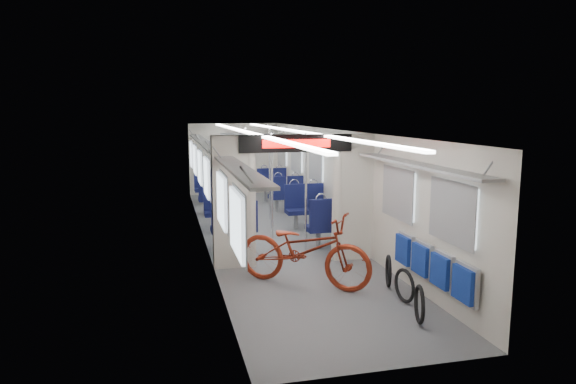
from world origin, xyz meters
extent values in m
plane|color=#515456|center=(0.00, 0.00, 0.00)|extent=(12.00, 12.00, 0.00)
cube|color=beige|center=(-1.45, 0.00, 1.15)|extent=(0.02, 12.00, 2.30)
cube|color=beige|center=(1.45, 0.00, 1.15)|extent=(0.02, 12.00, 2.30)
cube|color=beige|center=(0.00, 6.00, 1.15)|extent=(2.90, 0.02, 2.30)
cube|color=beige|center=(0.00, -6.00, 1.15)|extent=(2.90, 0.02, 2.30)
cube|color=silver|center=(0.00, 0.00, 2.30)|extent=(2.90, 12.00, 0.02)
cube|color=white|center=(-0.55, 0.00, 2.27)|extent=(0.12, 11.40, 0.04)
cube|color=white|center=(0.55, 0.00, 2.27)|extent=(0.12, 11.40, 0.04)
cube|color=beige|center=(-1.12, -2.00, 1.00)|extent=(0.65, 0.18, 2.00)
cube|color=beige|center=(1.12, -2.00, 1.00)|extent=(0.65, 0.18, 2.00)
cube|color=beige|center=(0.00, -2.00, 2.15)|extent=(2.90, 0.18, 0.30)
cylinder|color=beige|center=(-0.80, -2.00, 1.00)|extent=(0.20, 0.20, 2.00)
cylinder|color=beige|center=(0.80, -2.00, 1.00)|extent=(0.20, 0.20, 2.00)
cube|color=black|center=(0.00, -2.11, 2.15)|extent=(2.00, 0.03, 0.30)
cube|color=#FF0C07|center=(0.00, -2.13, 2.15)|extent=(1.20, 0.02, 0.14)
cube|color=white|center=(-1.42, -4.80, 1.40)|extent=(0.04, 1.00, 0.75)
cube|color=white|center=(1.42, -4.80, 1.40)|extent=(0.04, 1.00, 0.75)
cube|color=white|center=(-1.42, -3.20, 1.40)|extent=(0.04, 1.00, 0.75)
cube|color=white|center=(1.42, -3.20, 1.40)|extent=(0.04, 1.00, 0.75)
cube|color=white|center=(-1.42, -0.50, 1.40)|extent=(0.04, 1.00, 0.75)
cube|color=white|center=(1.42, -0.50, 1.40)|extent=(0.04, 1.00, 0.75)
cube|color=white|center=(-1.42, 1.40, 1.40)|extent=(0.04, 1.00, 0.75)
cube|color=white|center=(1.42, 1.40, 1.40)|extent=(0.04, 1.00, 0.75)
cube|color=white|center=(-1.42, 3.30, 1.40)|extent=(0.04, 1.00, 0.75)
cube|color=white|center=(1.42, 3.30, 1.40)|extent=(0.04, 1.00, 0.75)
cube|color=white|center=(-1.42, 5.10, 1.40)|extent=(0.04, 1.00, 0.75)
cube|color=white|center=(1.42, 5.10, 1.40)|extent=(0.04, 1.00, 0.75)
cube|color=gray|center=(-1.27, -4.00, 1.95)|extent=(0.30, 3.60, 0.04)
cube|color=gray|center=(1.27, -4.00, 1.95)|extent=(0.30, 3.60, 0.04)
cube|color=gray|center=(-1.27, 2.00, 1.95)|extent=(0.30, 7.60, 0.04)
cube|color=gray|center=(1.27, 2.00, 1.95)|extent=(0.30, 7.60, 0.04)
cube|color=gray|center=(0.00, 5.94, 1.00)|extent=(0.90, 0.05, 2.00)
imported|color=maroon|center=(-0.16, -3.21, 0.58)|extent=(2.21, 1.93, 1.15)
cube|color=gray|center=(1.38, -5.25, 0.58)|extent=(0.06, 0.45, 0.51)
cube|color=navy|center=(1.32, -5.25, 0.58)|extent=(0.06, 0.41, 0.43)
cube|color=gray|center=(1.38, -4.70, 0.58)|extent=(0.06, 0.45, 0.51)
cube|color=navy|center=(1.32, -4.70, 0.58)|extent=(0.06, 0.41, 0.43)
cube|color=gray|center=(1.38, -4.15, 0.58)|extent=(0.06, 0.45, 0.51)
cube|color=navy|center=(1.32, -4.15, 0.58)|extent=(0.06, 0.41, 0.43)
cube|color=gray|center=(1.38, -3.60, 0.58)|extent=(0.06, 0.45, 0.51)
cube|color=navy|center=(1.32, -3.60, 0.58)|extent=(0.06, 0.41, 0.43)
torus|color=black|center=(0.89, -4.97, 0.23)|extent=(0.19, 0.50, 0.51)
torus|color=black|center=(1.04, -4.26, 0.22)|extent=(0.10, 0.50, 0.50)
torus|color=black|center=(1.10, -3.58, 0.23)|extent=(0.21, 0.49, 0.50)
cube|color=#0D113B|center=(-0.70, -0.80, 0.40)|extent=(0.43, 0.40, 0.10)
cylinder|color=gray|center=(-0.70, -0.80, 0.17)|extent=(0.10, 0.10, 0.35)
cube|color=#0D113B|center=(-0.70, -0.97, 0.71)|extent=(0.43, 0.08, 0.52)
torus|color=silver|center=(-0.70, -0.97, 0.97)|extent=(0.22, 0.03, 0.22)
cube|color=#0D113B|center=(-0.70, 0.81, 0.40)|extent=(0.43, 0.40, 0.10)
cylinder|color=gray|center=(-0.70, 0.81, 0.17)|extent=(0.10, 0.10, 0.35)
cube|color=#0D113B|center=(-0.70, 0.98, 0.71)|extent=(0.43, 0.08, 0.52)
torus|color=silver|center=(-0.70, 0.98, 0.97)|extent=(0.22, 0.03, 0.22)
cube|color=#0D113B|center=(-1.17, -0.80, 0.40)|extent=(0.43, 0.40, 0.10)
cylinder|color=gray|center=(-1.17, -0.80, 0.17)|extent=(0.10, 0.10, 0.35)
cube|color=#0D113B|center=(-1.17, -0.97, 0.71)|extent=(0.43, 0.08, 0.52)
torus|color=silver|center=(-1.17, -0.97, 0.97)|extent=(0.22, 0.03, 0.22)
cube|color=#0D113B|center=(-1.17, 0.81, 0.40)|extent=(0.43, 0.40, 0.10)
cylinder|color=gray|center=(-1.17, 0.81, 0.17)|extent=(0.10, 0.10, 0.35)
cube|color=#0D113B|center=(-1.17, 0.98, 0.71)|extent=(0.43, 0.08, 0.52)
torus|color=silver|center=(-1.17, 0.98, 0.97)|extent=(0.22, 0.03, 0.22)
cube|color=#0D113B|center=(0.70, -1.16, 0.40)|extent=(0.46, 0.43, 0.10)
cylinder|color=gray|center=(0.70, -1.16, 0.17)|extent=(0.10, 0.10, 0.35)
cube|color=#0D113B|center=(0.70, -1.33, 0.73)|extent=(0.46, 0.08, 0.57)
torus|color=silver|center=(0.70, -1.33, 1.02)|extent=(0.23, 0.03, 0.23)
cube|color=#0D113B|center=(0.70, 0.60, 0.40)|extent=(0.46, 0.43, 0.10)
cylinder|color=gray|center=(0.70, 0.60, 0.17)|extent=(0.10, 0.10, 0.35)
cube|color=#0D113B|center=(0.70, 0.77, 0.73)|extent=(0.46, 0.08, 0.57)
torus|color=silver|center=(0.70, 0.77, 1.02)|extent=(0.23, 0.03, 0.23)
cube|color=#0D113B|center=(1.17, -1.16, 0.40)|extent=(0.46, 0.43, 0.10)
cylinder|color=gray|center=(1.17, -1.16, 0.17)|extent=(0.10, 0.10, 0.35)
cube|color=#0D113B|center=(1.17, -1.33, 0.73)|extent=(0.46, 0.08, 0.57)
torus|color=silver|center=(1.17, -1.33, 1.02)|extent=(0.23, 0.03, 0.23)
cube|color=#0D113B|center=(1.17, 0.60, 0.40)|extent=(0.46, 0.43, 0.10)
cylinder|color=gray|center=(1.17, 0.60, 0.17)|extent=(0.10, 0.10, 0.35)
cube|color=#0D113B|center=(1.17, 0.77, 0.73)|extent=(0.46, 0.08, 0.57)
torus|color=silver|center=(1.17, 0.77, 1.02)|extent=(0.23, 0.03, 0.23)
cube|color=#0D113B|center=(-0.70, 2.81, 0.40)|extent=(0.43, 0.40, 0.10)
cylinder|color=gray|center=(-0.70, 2.81, 0.17)|extent=(0.10, 0.10, 0.35)
cube|color=#0D113B|center=(-0.70, 2.65, 0.71)|extent=(0.43, 0.08, 0.53)
torus|color=silver|center=(-0.70, 2.65, 0.98)|extent=(0.22, 0.03, 0.22)
cube|color=#0D113B|center=(-0.70, 4.44, 0.40)|extent=(0.43, 0.40, 0.10)
cylinder|color=gray|center=(-0.70, 4.44, 0.17)|extent=(0.10, 0.10, 0.35)
cube|color=#0D113B|center=(-0.70, 4.60, 0.71)|extent=(0.43, 0.08, 0.53)
torus|color=silver|center=(-0.70, 4.60, 0.98)|extent=(0.22, 0.03, 0.22)
cube|color=#0D113B|center=(-1.17, 2.81, 0.40)|extent=(0.43, 0.40, 0.10)
cylinder|color=gray|center=(-1.17, 2.81, 0.17)|extent=(0.10, 0.10, 0.35)
cube|color=#0D113B|center=(-1.17, 2.65, 0.71)|extent=(0.43, 0.08, 0.53)
torus|color=silver|center=(-1.17, 2.65, 0.98)|extent=(0.22, 0.03, 0.22)
cube|color=#0D113B|center=(-1.17, 4.44, 0.40)|extent=(0.43, 0.40, 0.10)
cylinder|color=gray|center=(-1.17, 4.44, 0.17)|extent=(0.10, 0.10, 0.35)
cube|color=#0D113B|center=(-1.17, 4.60, 0.71)|extent=(0.43, 0.08, 0.53)
torus|color=silver|center=(-1.17, 4.60, 0.98)|extent=(0.22, 0.03, 0.22)
cube|color=#0D113B|center=(0.70, 2.67, 0.40)|extent=(0.43, 0.41, 0.10)
cylinder|color=gray|center=(0.70, 2.67, 0.17)|extent=(0.10, 0.10, 0.35)
cube|color=#0D113B|center=(0.70, 2.51, 0.72)|extent=(0.43, 0.08, 0.53)
torus|color=silver|center=(0.70, 2.51, 0.98)|extent=(0.22, 0.03, 0.22)
cube|color=#0D113B|center=(0.70, 4.31, 0.40)|extent=(0.43, 0.41, 0.10)
cylinder|color=gray|center=(0.70, 4.31, 0.17)|extent=(0.10, 0.10, 0.35)
cube|color=#0D113B|center=(0.70, 4.48, 0.72)|extent=(0.43, 0.08, 0.53)
torus|color=silver|center=(0.70, 4.48, 0.98)|extent=(0.22, 0.03, 0.22)
cube|color=#0D113B|center=(1.17, 2.67, 0.40)|extent=(0.43, 0.41, 0.10)
cylinder|color=gray|center=(1.17, 2.67, 0.17)|extent=(0.10, 0.10, 0.35)
cube|color=#0D113B|center=(1.17, 2.51, 0.72)|extent=(0.43, 0.08, 0.53)
torus|color=silver|center=(1.17, 2.51, 0.98)|extent=(0.22, 0.03, 0.22)
cube|color=#0D113B|center=(1.17, 4.31, 0.40)|extent=(0.43, 0.41, 0.10)
cylinder|color=gray|center=(1.17, 4.31, 0.17)|extent=(0.10, 0.10, 0.35)
cube|color=#0D113B|center=(1.17, 4.48, 0.72)|extent=(0.43, 0.08, 0.53)
torus|color=silver|center=(1.17, 4.48, 0.98)|extent=(0.22, 0.03, 0.22)
cylinder|color=silver|center=(-0.27, -1.32, 1.15)|extent=(0.04, 0.04, 2.30)
cylinder|color=silver|center=(0.42, -1.25, 1.15)|extent=(0.04, 0.04, 2.30)
cylinder|color=silver|center=(-0.28, 1.75, 1.15)|extent=(0.04, 0.04, 2.30)
cylinder|color=silver|center=(0.31, 1.75, 1.15)|extent=(0.04, 0.04, 2.30)
camera|label=1|loc=(-2.22, -10.66, 2.71)|focal=32.00mm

